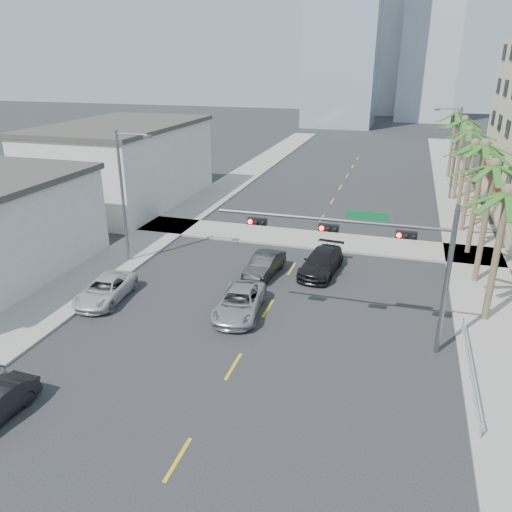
{
  "coord_description": "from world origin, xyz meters",
  "views": [
    {
      "loc": [
        6.62,
        -14.38,
        13.22
      ],
      "look_at": [
        -0.45,
        9.11,
        3.5
      ],
      "focal_mm": 35.0,
      "sensor_mm": 36.0,
      "label": 1
    }
  ],
  "objects": [
    {
      "name": "ground",
      "position": [
        0.0,
        0.0,
        0.0
      ],
      "size": [
        260.0,
        260.0,
        0.0
      ],
      "primitive_type": "plane",
      "color": "#262628",
      "rests_on": "ground"
    },
    {
      "name": "sidewalk_right",
      "position": [
        12.0,
        20.0,
        0.07
      ],
      "size": [
        4.0,
        120.0,
        0.15
      ],
      "primitive_type": "cube",
      "color": "gray",
      "rests_on": "ground"
    },
    {
      "name": "sidewalk_left",
      "position": [
        -12.0,
        20.0,
        0.07
      ],
      "size": [
        4.0,
        120.0,
        0.15
      ],
      "primitive_type": "cube",
      "color": "gray",
      "rests_on": "ground"
    },
    {
      "name": "sidewalk_cross",
      "position": [
        0.0,
        22.0,
        0.07
      ],
      "size": [
        80.0,
        4.0,
        0.15
      ],
      "primitive_type": "cube",
      "color": "gray",
      "rests_on": "ground"
    },
    {
      "name": "building_left_far",
      "position": [
        -19.5,
        28.0,
        3.6
      ],
      "size": [
        11.0,
        18.0,
        7.2
      ],
      "primitive_type": "cube",
      "color": "beige",
      "rests_on": "ground"
    },
    {
      "name": "tower_far_center",
      "position": [
        -3.0,
        125.0,
        21.0
      ],
      "size": [
        16.0,
        16.0,
        42.0
      ],
      "primitive_type": "cube",
      "color": "#ADADB2",
      "rests_on": "ground"
    },
    {
      "name": "traffic_signal_mast",
      "position": [
        5.78,
        7.95,
        5.06
      ],
      "size": [
        11.12,
        0.54,
        7.2
      ],
      "color": "slate",
      "rests_on": "ground"
    },
    {
      "name": "palm_tree_0",
      "position": [
        11.6,
        12.0,
        7.08
      ],
      "size": [
        4.8,
        4.8,
        7.8
      ],
      "color": "brown",
      "rests_on": "ground"
    },
    {
      "name": "palm_tree_1",
      "position": [
        11.6,
        17.2,
        7.43
      ],
      "size": [
        4.8,
        4.8,
        8.16
      ],
      "color": "brown",
      "rests_on": "ground"
    },
    {
      "name": "palm_tree_2",
      "position": [
        11.6,
        22.4,
        7.78
      ],
      "size": [
        4.8,
        4.8,
        8.52
      ],
      "color": "brown",
      "rests_on": "ground"
    },
    {
      "name": "palm_tree_3",
      "position": [
        11.6,
        27.6,
        7.08
      ],
      "size": [
        4.8,
        4.8,
        7.8
      ],
      "color": "brown",
      "rests_on": "ground"
    },
    {
      "name": "palm_tree_4",
      "position": [
        11.6,
        32.8,
        7.43
      ],
      "size": [
        4.8,
        4.8,
        8.16
      ],
      "color": "brown",
      "rests_on": "ground"
    },
    {
      "name": "palm_tree_5",
      "position": [
        11.6,
        38.0,
        7.78
      ],
      "size": [
        4.8,
        4.8,
        8.52
      ],
      "color": "brown",
      "rests_on": "ground"
    },
    {
      "name": "palm_tree_6",
      "position": [
        11.6,
        43.2,
        7.08
      ],
      "size": [
        4.8,
        4.8,
        7.8
      ],
      "color": "brown",
      "rests_on": "ground"
    },
    {
      "name": "palm_tree_7",
      "position": [
        11.6,
        48.4,
        7.43
      ],
      "size": [
        4.8,
        4.8,
        8.16
      ],
      "color": "brown",
      "rests_on": "ground"
    },
    {
      "name": "streetlight_left",
      "position": [
        -11.0,
        14.0,
        5.06
      ],
      "size": [
        2.55,
        0.25,
        9.0
      ],
      "color": "slate",
      "rests_on": "ground"
    },
    {
      "name": "streetlight_right",
      "position": [
        11.0,
        38.0,
        5.06
      ],
      "size": [
        2.55,
        0.25,
        9.0
      ],
      "color": "slate",
      "rests_on": "ground"
    },
    {
      "name": "guardrail",
      "position": [
        10.3,
        6.0,
        0.67
      ],
      "size": [
        0.08,
        8.08,
        1.0
      ],
      "color": "silver",
      "rests_on": "ground"
    },
    {
      "name": "car_parked_far",
      "position": [
        -9.4,
        8.29,
        0.66
      ],
      "size": [
        2.55,
        4.93,
        1.33
      ],
      "primitive_type": "imported",
      "rotation": [
        0.0,
        0.0,
        0.07
      ],
      "color": "silver",
      "rests_on": "ground"
    },
    {
      "name": "car_lane_left",
      "position": [
        -1.5,
        14.55,
        0.71
      ],
      "size": [
        1.96,
        4.43,
        1.41
      ],
      "primitive_type": "imported",
      "rotation": [
        0.0,
        0.0,
        -0.11
      ],
      "color": "black",
      "rests_on": "ground"
    },
    {
      "name": "car_lane_center",
      "position": [
        -1.37,
        8.96,
        0.71
      ],
      "size": [
        2.84,
        5.29,
        1.41
      ],
      "primitive_type": "imported",
      "rotation": [
        0.0,
        0.0,
        0.1
      ],
      "color": "silver",
      "rests_on": "ground"
    },
    {
      "name": "car_lane_right",
      "position": [
        2.0,
        15.94,
        0.75
      ],
      "size": [
        2.63,
        5.38,
        1.51
      ],
      "primitive_type": "imported",
      "rotation": [
        0.0,
        0.0,
        -0.1
      ],
      "color": "black",
      "rests_on": "ground"
    }
  ]
}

